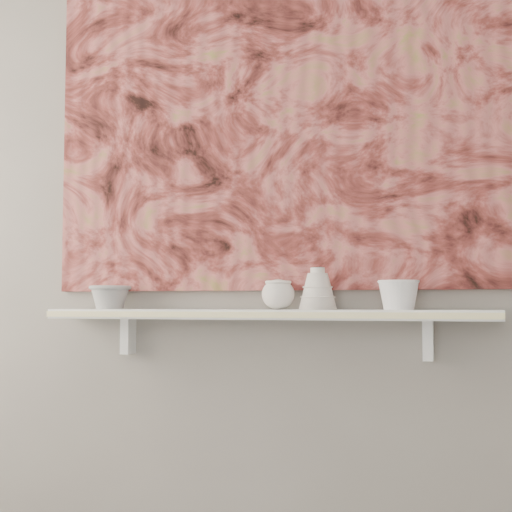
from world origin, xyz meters
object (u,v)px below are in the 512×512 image
at_px(bowl_grey, 110,297).
at_px(bell_vessel, 318,288).
at_px(shelf, 263,314).
at_px(cup_cream, 278,294).
at_px(bowl_white, 399,295).
at_px(painting, 270,121).

relative_size(bowl_grey, bell_vessel, 1.09).
height_order(shelf, cup_cream, cup_cream).
xyz_separation_m(shelf, bowl_grey, (-0.52, 0.00, 0.06)).
bearing_deg(bowl_grey, bowl_white, 0.00).
bearing_deg(bell_vessel, cup_cream, 180.00).
height_order(painting, cup_cream, painting).
relative_size(shelf, bell_vessel, 10.98).
distance_m(shelf, bowl_grey, 0.53).
height_order(cup_cream, bowl_white, cup_cream).
bearing_deg(bell_vessel, bowl_grey, 180.00).
bearing_deg(bowl_white, cup_cream, 180.00).
bearing_deg(cup_cream, bowl_white, 0.00).
height_order(painting, bowl_grey, painting).
relative_size(shelf, bowl_grey, 10.05).
distance_m(painting, bowl_white, 0.70).
xyz_separation_m(painting, bowl_white, (0.41, -0.08, -0.57)).
distance_m(shelf, cup_cream, 0.08).
height_order(cup_cream, bell_vessel, bell_vessel).
bearing_deg(cup_cream, bell_vessel, 0.00).
bearing_deg(shelf, bell_vessel, 0.00).
relative_size(bell_vessel, bowl_white, 1.05).
height_order(shelf, bell_vessel, bell_vessel).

